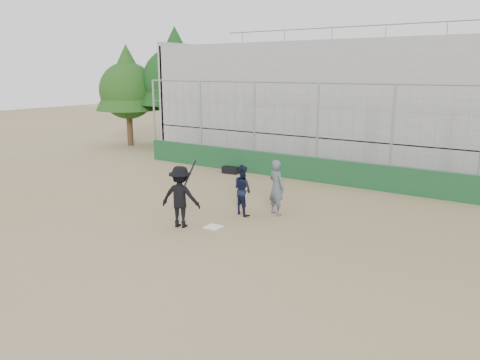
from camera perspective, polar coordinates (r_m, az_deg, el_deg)
The scene contains 10 objects.
ground at distance 13.76m, azimuth -3.26°, elevation -5.78°, with size 90.00×90.00×0.00m, color brown.
home_plate at distance 13.76m, azimuth -3.26°, elevation -5.73°, with size 0.44×0.44×0.02m, color white.
backstop at distance 19.39m, azimuth 9.26°, elevation 2.58°, with size 18.10×0.25×4.04m.
bleachers at distance 23.71m, azimuth 14.52°, elevation 9.04°, with size 20.25×6.70×6.98m.
tree_left at distance 28.51m, azimuth -7.85°, elevation 12.91°, with size 4.48×4.48×7.00m.
tree_right at distance 29.19m, azimuth -13.56°, elevation 11.44°, with size 3.84×3.84×6.00m.
batter_at_plate at distance 13.67m, azimuth -7.26°, elevation -2.03°, with size 1.32×1.01×1.95m.
catcher_crouched at distance 14.78m, azimuth 0.30°, elevation -2.20°, with size 0.97×0.88×1.10m.
umpire at distance 14.77m, azimuth 4.45°, elevation -1.24°, with size 0.65×0.42×1.60m, color #4B5560.
equipment_bag at distance 20.80m, azimuth -1.18°, elevation 1.23°, with size 0.76×0.38×0.35m.
Camera 1 is at (7.88, -10.36, 4.47)m, focal length 35.00 mm.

